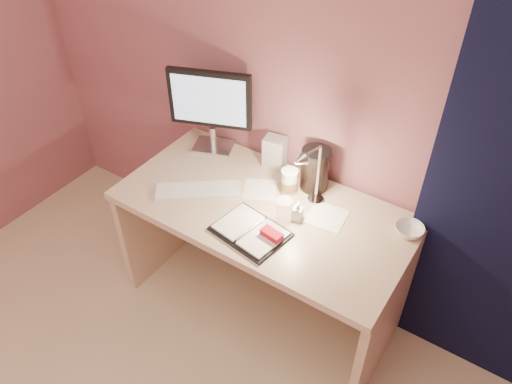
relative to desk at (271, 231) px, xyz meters
The scene contains 13 objects.
desk is the anchor object (origin of this frame).
monitor 0.72m from the desk, 160.04° to the left, with size 0.41×0.22×0.46m.
keyboard 0.43m from the desk, 153.66° to the right, with size 0.40×0.12×0.02m, color white.
planner 0.35m from the desk, 77.31° to the right, with size 0.35×0.28×0.05m.
paper_a 0.24m from the desk, 165.75° to the left, with size 0.16×0.16×0.00m, color white.
paper_b 0.36m from the desk, ahead, with size 0.17×0.17×0.00m, color white.
coffee_cup 0.30m from the desk, 58.27° to the left, with size 0.08×0.08×0.14m.
clear_cup 0.34m from the desk, 39.73° to the right, with size 0.07×0.07×0.13m, color white.
bowl 0.69m from the desk, 11.70° to the left, with size 0.13×0.13×0.04m, color silver.
lotion_bottle 0.33m from the desk, 19.38° to the right, with size 0.04×0.05×0.10m, color silver.
dark_jar 0.39m from the desk, 55.49° to the left, with size 0.14×0.14×0.19m, color black.
product_box 0.41m from the desk, 119.08° to the left, with size 0.11×0.09×0.16m, color #BBBBB6.
desk_lamp 0.48m from the desk, ahead, with size 0.11×0.21×0.34m.
Camera 1 is at (0.94, -0.09, 2.30)m, focal length 35.00 mm.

